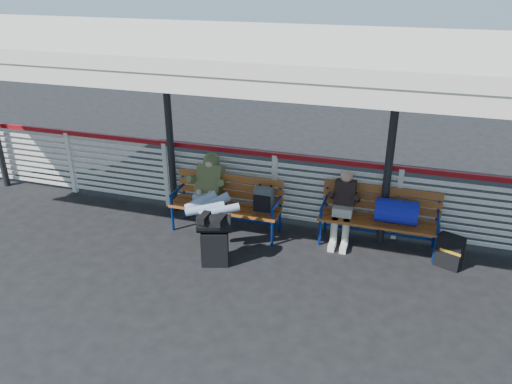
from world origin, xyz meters
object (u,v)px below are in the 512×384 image
(companion_person, at_px, (343,207))
(suitcase_side, at_px, (450,252))
(bench_right, at_px, (389,212))
(bench_left, at_px, (235,199))
(traveler_man, at_px, (210,199))
(luggage_stack, at_px, (214,238))

(companion_person, height_order, suitcase_side, companion_person)
(bench_right, bearing_deg, bench_left, -174.75)
(companion_person, bearing_deg, bench_left, -173.08)
(bench_left, relative_size, suitcase_side, 3.63)
(traveler_man, xyz_separation_m, suitcase_side, (3.60, 0.27, -0.45))
(bench_left, distance_m, suitcase_side, 3.32)
(suitcase_side, bearing_deg, companion_person, -167.87)
(bench_right, height_order, companion_person, companion_person)
(traveler_man, bearing_deg, bench_left, 50.01)
(bench_left, xyz_separation_m, suitcase_side, (3.30, -0.08, -0.33))
(suitcase_side, bearing_deg, traveler_man, -153.39)
(luggage_stack, distance_m, bench_left, 1.05)
(luggage_stack, relative_size, bench_right, 0.45)
(bench_right, distance_m, traveler_man, 2.74)
(bench_left, relative_size, companion_person, 1.57)
(bench_right, bearing_deg, luggage_stack, -151.72)
(luggage_stack, height_order, suitcase_side, luggage_stack)
(companion_person, relative_size, suitcase_side, 2.31)
(bench_right, distance_m, companion_person, 0.69)
(traveler_man, distance_m, companion_person, 2.07)
(luggage_stack, height_order, traveler_man, traveler_man)
(luggage_stack, distance_m, traveler_man, 0.81)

